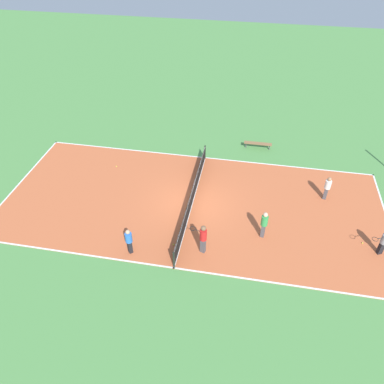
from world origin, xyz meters
The scene contains 12 objects.
ground_plane centered at (0.00, 0.00, 0.00)m, with size 80.00×80.00×0.00m, color #518E47.
court_surface centered at (0.00, 0.00, 0.01)m, with size 10.07×22.54×0.02m.
tennis_net centered at (0.00, 0.00, 0.55)m, with size 9.87×0.10×1.03m.
bench centered at (-6.88, 3.55, 0.40)m, with size 0.36×1.98×0.45m.
player_far_green centered at (1.96, 4.23, 0.98)m, with size 0.41×0.41×1.68m.
player_near_blue centered at (4.35, -2.43, 0.90)m, with size 0.51×0.51×1.56m.
player_far_white centered at (-1.94, 7.82, 0.91)m, with size 0.43×0.43×1.57m.
player_baseline_gray centered at (2.10, 10.21, 0.89)m, with size 0.67×0.99×1.53m.
player_coach_red centered at (3.64, 1.24, 1.07)m, with size 0.59×0.99×1.81m.
tennis_ball_near_net centered at (1.55, 9.50, 0.06)m, with size 0.07×0.07×0.07m, color #CCE033.
tennis_ball_left_sideline centered at (3.49, -0.36, 0.06)m, with size 0.07×0.07×0.07m, color #CCE033.
tennis_ball_far_baseline centered at (-2.79, -5.73, 0.06)m, with size 0.07×0.07×0.07m, color #CCE033.
Camera 1 is at (16.64, 3.09, 14.68)m, focal length 35.00 mm.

